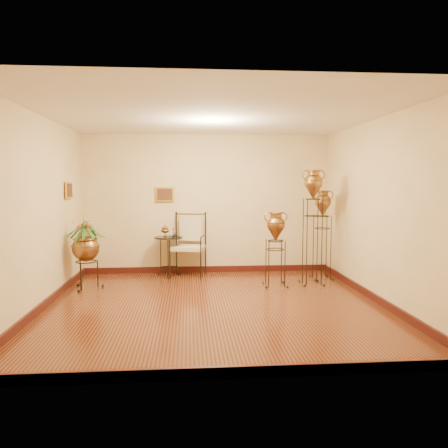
{
  "coord_description": "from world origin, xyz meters",
  "views": [
    {
      "loc": [
        -0.37,
        -6.38,
        1.81
      ],
      "look_at": [
        0.25,
        1.3,
        1.1
      ],
      "focal_mm": 35.0,
      "sensor_mm": 36.0,
      "label": 1
    }
  ],
  "objects": [
    {
      "name": "planter_urn",
      "position": [
        -2.15,
        1.24,
        0.77
      ],
      "size": [
        0.96,
        0.96,
        1.37
      ],
      "rotation": [
        0.0,
        0.0,
        -0.4
      ],
      "color": "#2D2216",
      "rests_on": "ground"
    },
    {
      "name": "armchair",
      "position": [
        -0.39,
        2.09,
        0.62
      ],
      "size": [
        0.81,
        0.77,
        1.23
      ],
      "rotation": [
        0.0,
        0.0,
        -0.21
      ],
      "color": "#2D2216",
      "rests_on": "ground"
    },
    {
      "name": "room_shell",
      "position": [
        -0.01,
        0.01,
        1.73
      ],
      "size": [
        5.02,
        5.02,
        2.81
      ],
      "color": "beige",
      "rests_on": "ground"
    },
    {
      "name": "amphora_mid",
      "position": [
        2.15,
        1.66,
        0.86
      ],
      "size": [
        0.48,
        0.48,
        1.71
      ],
      "rotation": [
        0.0,
        0.0,
        0.31
      ],
      "color": "#2D2216",
      "rests_on": "ground"
    },
    {
      "name": "amphora_short",
      "position": [
        1.16,
        1.17,
        0.67
      ],
      "size": [
        0.43,
        0.43,
        1.34
      ],
      "rotation": [
        0.0,
        0.0,
        -0.06
      ],
      "color": "#2D2216",
      "rests_on": "ground"
    },
    {
      "name": "side_table",
      "position": [
        -0.78,
        2.14,
        0.41
      ],
      "size": [
        0.64,
        0.64,
        0.99
      ],
      "rotation": [
        0.0,
        0.0,
        0.21
      ],
      "color": "#2D2216",
      "rests_on": "ground"
    },
    {
      "name": "ground",
      "position": [
        0.0,
        0.0,
        0.0
      ],
      "size": [
        5.0,
        5.0,
        0.0
      ],
      "primitive_type": "plane",
      "color": "brown",
      "rests_on": "ground"
    },
    {
      "name": "amphora_tall",
      "position": [
        1.84,
        1.23,
        1.06
      ],
      "size": [
        0.44,
        0.44,
        2.08
      ],
      "rotation": [
        0.0,
        0.0,
        -0.09
      ],
      "color": "#2D2216",
      "rests_on": "ground"
    }
  ]
}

